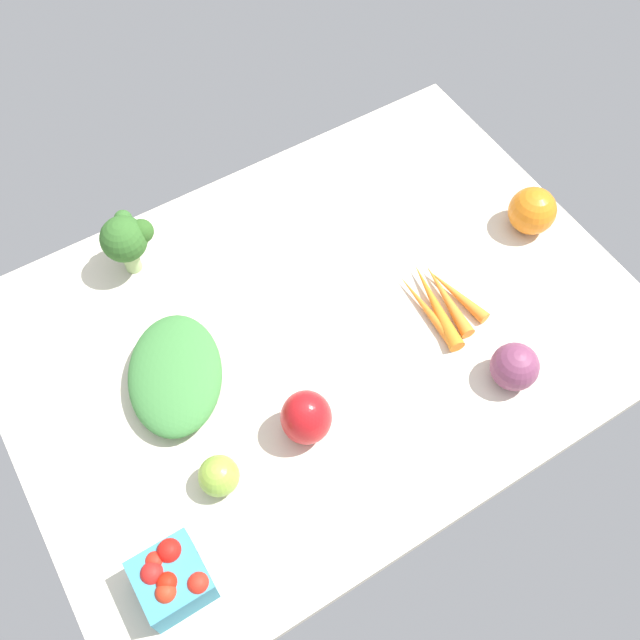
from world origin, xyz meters
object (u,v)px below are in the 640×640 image
object	(u,v)px
carrot_bunch	(440,302)
heirloom_tomato_orange	(532,211)
leafy_greens_clump	(175,374)
heirloom_tomato_green	(219,476)
bell_pepper_red	(306,418)
red_onion_near_basket	(515,367)
berry_basket	(171,579)
broccoli_head	(126,238)

from	to	relation	value
carrot_bunch	heirloom_tomato_orange	distance (cm)	24.83
leafy_greens_clump	heirloom_tomato_green	xyz separation A→B (cm)	(1.80, 18.39, 0.25)
bell_pepper_red	red_onion_near_basket	size ratio (longest dim) A/B	1.28
heirloom_tomato_green	berry_basket	bearing A→B (deg)	38.90
broccoli_head	leafy_greens_clump	distance (cm)	25.42
leafy_greens_clump	red_onion_near_basket	size ratio (longest dim) A/B	2.83
broccoli_head	heirloom_tomato_orange	bearing A→B (deg)	155.64
heirloom_tomato_orange	heirloom_tomato_green	xyz separation A→B (cm)	(70.12, 13.74, -1.23)
leafy_greens_clump	heirloom_tomato_orange	distance (cm)	68.50
bell_pepper_red	heirloom_tomato_green	size ratio (longest dim) A/B	1.62
broccoli_head	bell_pepper_red	bearing A→B (deg)	102.76
carrot_bunch	heirloom_tomato_green	distance (cm)	46.88
heirloom_tomato_orange	heirloom_tomato_green	world-z (taller)	heirloom_tomato_orange
carrot_bunch	heirloom_tomato_orange	bearing A→B (deg)	-166.79
leafy_greens_clump	red_onion_near_basket	xyz separation A→B (cm)	(-45.71, 27.22, 1.04)
broccoli_head	berry_basket	distance (cm)	55.60
broccoli_head	red_onion_near_basket	size ratio (longest dim) A/B	1.58
broccoli_head	berry_basket	size ratio (longest dim) A/B	1.34
broccoli_head	bell_pepper_red	size ratio (longest dim) A/B	1.23
red_onion_near_basket	broccoli_head	bearing A→B (deg)	-50.96
heirloom_tomato_green	berry_basket	distance (cm)	15.39
carrot_bunch	berry_basket	distance (cm)	60.81
bell_pepper_red	berry_basket	world-z (taller)	bell_pepper_red
leafy_greens_clump	heirloom_tomato_green	size ratio (longest dim) A/B	3.57
broccoli_head	carrot_bunch	size ratio (longest dim) A/B	0.68
leafy_greens_clump	heirloom_tomato_orange	world-z (taller)	heirloom_tomato_orange
bell_pepper_red	broccoli_head	bearing A→B (deg)	-77.24
heirloom_tomato_orange	berry_basket	distance (cm)	85.35
bell_pepper_red	heirloom_tomato_orange	bearing A→B (deg)	-166.44
broccoli_head	red_onion_near_basket	world-z (taller)	broccoli_head
leafy_greens_clump	heirloom_tomato_orange	size ratio (longest dim) A/B	2.54
carrot_bunch	bell_pepper_red	bearing A→B (deg)	13.83
heirloom_tomato_green	carrot_bunch	bearing A→B (deg)	-170.03
broccoli_head	carrot_bunch	bearing A→B (deg)	139.36
bell_pepper_red	heirloom_tomato_orange	distance (cm)	56.61
red_onion_near_basket	heirloom_tomato_green	xyz separation A→B (cm)	(47.51, -8.84, -0.79)
broccoli_head	berry_basket	xyz separation A→B (cm)	(17.41, 52.67, -3.85)
bell_pepper_red	carrot_bunch	size ratio (longest dim) A/B	0.55
berry_basket	heirloom_tomato_green	bearing A→B (deg)	-141.10
broccoli_head	heirloom_tomato_green	size ratio (longest dim) A/B	1.99
bell_pepper_red	heirloom_tomato_orange	world-z (taller)	bell_pepper_red
broccoli_head	heirloom_tomato_orange	xyz separation A→B (cm)	(-64.67, 29.28, -3.60)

